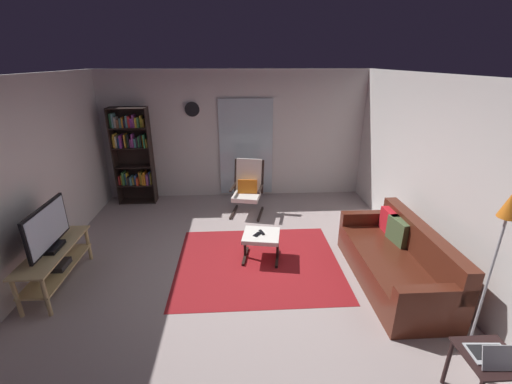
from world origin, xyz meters
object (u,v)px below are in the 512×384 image
Objects in this scene: tv_stand at (56,261)px; laptop at (496,356)px; lounge_armchair at (248,186)px; wall_clock at (192,109)px; tv_remote at (262,232)px; leather_sofa at (397,262)px; television at (48,229)px; side_table at (487,367)px; ottoman at (261,238)px; bookshelf_near_tv at (133,153)px; floor_lamp_by_sofa at (503,231)px; cell_phone at (257,234)px.

laptop is at bearing -24.00° from tv_stand.
wall_clock is (-1.06, 0.87, 1.32)m from lounge_armchair.
lounge_armchair reaches higher than tv_remote.
television is at bearing 177.53° from leather_sofa.
laptop is at bearing -23.98° from television.
side_table is at bearing 84.88° from laptop.
wall_clock is at bearing 120.23° from laptop.
television reaches higher than ottoman.
lounge_armchair is (2.26, -0.66, -0.51)m from bookshelf_near_tv.
floor_lamp_by_sofa reaches higher than laptop.
television is 0.47× the size of leather_sofa.
wall_clock reaches higher than floor_lamp_by_sofa.
wall_clock is at bearing 120.49° from side_table.
cell_phone is at bearing 160.60° from leather_sofa.
tv_remote is 2.87m from floor_lamp_by_sofa.
lounge_armchair is at bearing 39.79° from tv_stand.
ottoman is (2.39, -2.33, -0.70)m from bookshelf_near_tv.
wall_clock is (-1.19, 2.54, 1.51)m from ottoman.
tv_remote is at bearing -85.04° from lounge_armchair.
bookshelf_near_tv is 6.27m from laptop.
tv_stand is at bearing 136.15° from television.
lounge_armchair is 1.98× the size of side_table.
leather_sofa is 5.87× the size of laptop.
wall_clock is (-2.89, 4.95, 1.28)m from laptop.
laptop is (-0.29, -0.59, -0.79)m from floor_lamp_by_sofa.
bookshelf_near_tv reaches higher than tv_stand.
bookshelf_near_tv is 3.25× the size of ottoman.
lounge_armchair is 7.30× the size of cell_phone.
lounge_armchair reaches higher than side_table.
wall_clock is (-1.20, 2.51, 1.43)m from tv_remote.
television reaches higher than tv_stand.
tv_stand is at bearing -140.21° from lounge_armchair.
tv_stand is 9.21× the size of cell_phone.
leather_sofa is (4.12, -2.98, -0.75)m from bookshelf_near_tv.
floor_lamp_by_sofa reaches higher than tv_stand.
leather_sofa reaches higher than tv_stand.
lounge_armchair is 1.70m from cell_phone.
bookshelf_near_tv is at bearing 135.73° from ottoman.
laptop is at bearing -95.12° from side_table.
lounge_armchair is 4.43m from side_table.
cell_phone is 3.15m from wall_clock.
bookshelf_near_tv is 13.78× the size of cell_phone.
bookshelf_near_tv is 13.40× the size of tv_remote.
ottoman is (-1.73, 0.65, 0.04)m from leather_sofa.
leather_sofa is 1.78m from laptop.
laptop is 1.16× the size of wall_clock.
tv_remote is (-1.72, 0.68, 0.12)m from leather_sofa.
bookshelf_near_tv is 3.37m from cell_phone.
television is (0.00, -0.00, 0.46)m from tv_stand.
ottoman is at bearing -44.27° from bookshelf_near_tv.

